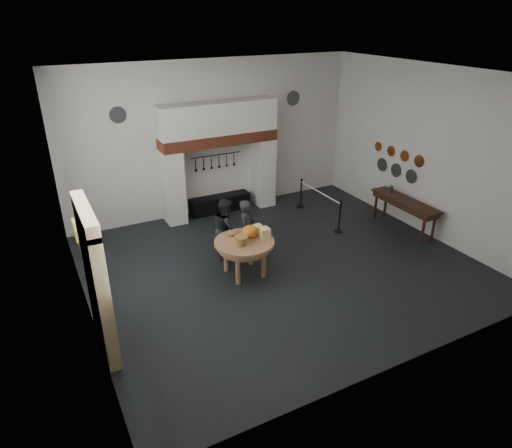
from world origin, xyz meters
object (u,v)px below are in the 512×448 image
iron_range (220,204)px  visitor_far (226,228)px  visitor_near (248,231)px  side_table (405,201)px  barrier_post_near (340,217)px  work_table (244,242)px  barrier_post_far (301,194)px

iron_range → visitor_far: visitor_far is taller
visitor_near → side_table: visitor_near is taller
side_table → barrier_post_near: 1.89m
iron_range → side_table: (4.10, -3.58, 0.62)m
side_table → barrier_post_near: bearing=158.2°
visitor_far → barrier_post_near: visitor_far is taller
side_table → work_table: bearing=-178.7°
iron_range → barrier_post_near: bearing=-50.5°
iron_range → work_table: (-0.97, -3.69, 0.59)m
iron_range → barrier_post_far: 2.56m
work_table → visitor_far: (-0.03, 0.97, -0.05)m
barrier_post_far → side_table: bearing=-57.5°
barrier_post_near → barrier_post_far: 2.00m
visitor_near → visitor_far: 0.57m
iron_range → visitor_near: visitor_near is taller
work_table → barrier_post_far: (3.36, 2.79, -0.39)m
work_table → side_table: side_table is taller
side_table → barrier_post_far: same height
iron_range → barrier_post_far: size_ratio=2.11×
visitor_near → barrier_post_near: size_ratio=1.78×
visitor_far → iron_range: bearing=-6.2°
visitor_near → barrier_post_near: bearing=-38.0°
visitor_far → side_table: visitor_far is taller
visitor_far → side_table: 5.17m
visitor_far → barrier_post_far: 3.86m
iron_range → barrier_post_far: barrier_post_far is taller
work_table → visitor_far: bearing=91.8°
visitor_far → barrier_post_far: visitor_far is taller
work_table → barrier_post_near: barrier_post_near is taller
visitor_far → barrier_post_near: 3.41m
visitor_near → side_table: (4.70, -0.46, 0.07)m
side_table → barrier_post_near: size_ratio=2.44×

